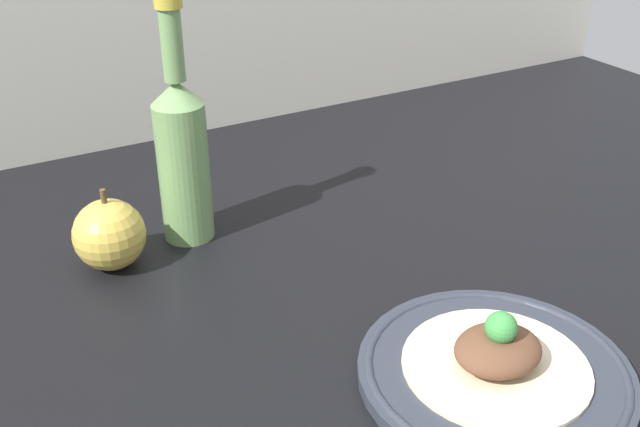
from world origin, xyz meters
TOP-DOWN VIEW (x-y plane):
  - ground_plane at (0.00, 0.00)cm, footprint 180.00×110.00cm
  - plate at (5.00, -17.68)cm, footprint 25.09×25.09cm
  - plated_food at (5.00, -17.68)cm, footprint 17.04×17.04cm
  - cider_bottle at (-9.88, 20.88)cm, footprint 6.06×6.06cm
  - apple at (-19.96, 18.53)cm, footprint 8.13×8.13cm

SIDE VIEW (x-z plane):
  - ground_plane at x=0.00cm, z-range -4.00..0.00cm
  - plate at x=5.00cm, z-range 0.05..1.57cm
  - plated_food at x=5.00cm, z-range -0.15..5.82cm
  - apple at x=-19.96cm, z-range -0.77..8.92cm
  - cider_bottle at x=-9.88cm, z-range -3.49..25.29cm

